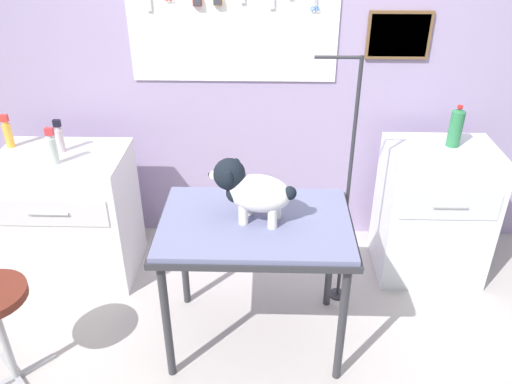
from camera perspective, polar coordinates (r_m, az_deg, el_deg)
ground at (r=3.10m, az=0.23°, el=-17.65°), size 4.40×4.00×0.04m
rear_wall_panel at (r=3.54m, az=0.75°, el=11.79°), size 4.00×0.11×2.30m
grooming_table at (r=2.70m, az=-0.07°, el=-4.57°), size 1.02×0.70×0.82m
grooming_arm at (r=3.04m, az=9.95°, el=-0.77°), size 0.30×0.11×1.58m
dog at (r=2.57m, az=-0.59°, el=0.29°), size 0.45×0.28×0.33m
counter_left at (r=3.61m, az=-19.89°, el=-2.45°), size 0.80×0.58×0.88m
cabinet_right at (r=3.60m, az=19.05°, el=-2.07°), size 0.68×0.54×0.91m
conditioner_bottle at (r=3.61m, az=-25.88°, el=5.90°), size 0.05×0.05×0.22m
pump_bottle_white at (r=3.42m, az=-21.00°, el=5.62°), size 0.05×0.05×0.21m
shampoo_bottle at (r=3.26m, az=-21.68°, el=4.52°), size 0.05×0.05×0.23m
soda_bottle at (r=3.41m, az=21.35°, el=6.72°), size 0.08×0.08×0.27m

